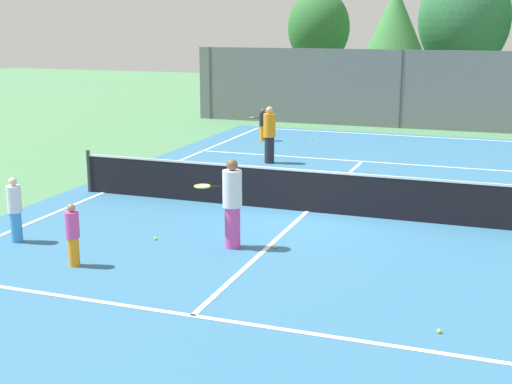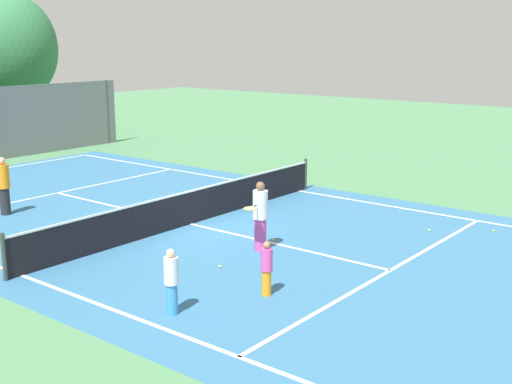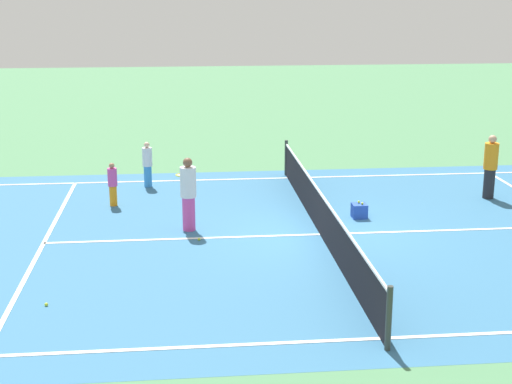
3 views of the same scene
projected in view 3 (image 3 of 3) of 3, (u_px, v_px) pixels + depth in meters
The scene contains 11 objects.
ground_plane at pixel (320, 235), 17.78m from camera, with size 80.00×80.00×0.00m, color #4C8456.
court_surface at pixel (320, 234), 17.78m from camera, with size 13.00×25.00×0.01m.
tennis_net at pixel (321, 214), 17.64m from camera, with size 11.90×0.10×1.10m.
player_0 at pixel (490, 166), 20.64m from camera, with size 0.38×0.38×1.77m.
player_1 at pixel (188, 193), 17.88m from camera, with size 0.96×0.52×1.78m.
player_2 at pixel (147, 164), 21.90m from camera, with size 0.28×0.28×1.33m.
player_4 at pixel (113, 184), 20.00m from camera, with size 0.25×0.25×1.17m.
ball_crate at pixel (359, 211), 19.05m from camera, with size 0.38×0.37×0.43m.
tennis_ball_0 at pixel (46, 304), 13.77m from camera, with size 0.07×0.07×0.07m, color #CCE533.
tennis_ball_4 at pixel (199, 239), 17.34m from camera, with size 0.07×0.07×0.07m, color #CCE533.
tennis_ball_5 at pixel (185, 209), 19.68m from camera, with size 0.07×0.07×0.07m, color #CCE533.
Camera 3 is at (16.66, -3.20, 5.62)m, focal length 52.89 mm.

